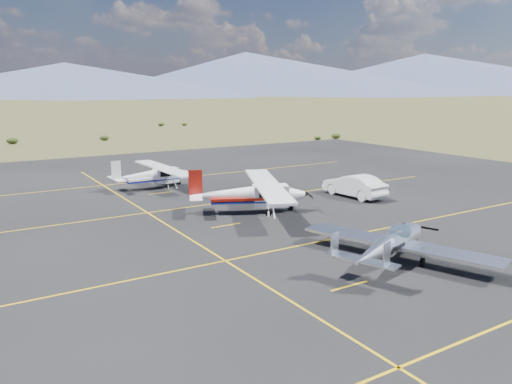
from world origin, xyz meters
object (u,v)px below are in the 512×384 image
object	(u,v)px
aircraft_plain	(153,175)
sedan	(354,186)
aircraft_low_wing	(392,243)
aircraft_cessna	(250,193)

from	to	relation	value
aircraft_plain	sedan	xyz separation A→B (m)	(11.87, -11.27, -0.24)
aircraft_low_wing	aircraft_cessna	bearing A→B (deg)	73.10
aircraft_cessna	aircraft_plain	world-z (taller)	aircraft_cessna
aircraft_low_wing	sedan	size ratio (longest dim) A/B	1.85
aircraft_plain	sedan	size ratio (longest dim) A/B	1.89
aircraft_low_wing	aircraft_cessna	size ratio (longest dim) A/B	0.86
aircraft_plain	sedan	world-z (taller)	aircraft_plain
aircraft_cessna	sedan	xyz separation A→B (m)	(9.24, -0.01, -0.44)
aircraft_low_wing	aircraft_cessna	distance (m)	11.98
aircraft_cessna	aircraft_plain	bearing A→B (deg)	127.03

